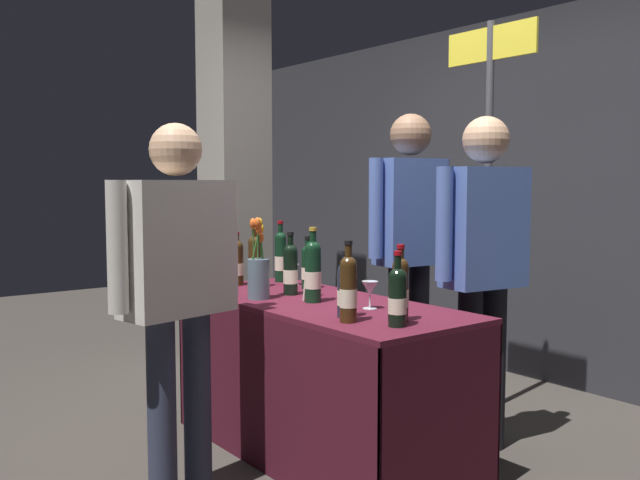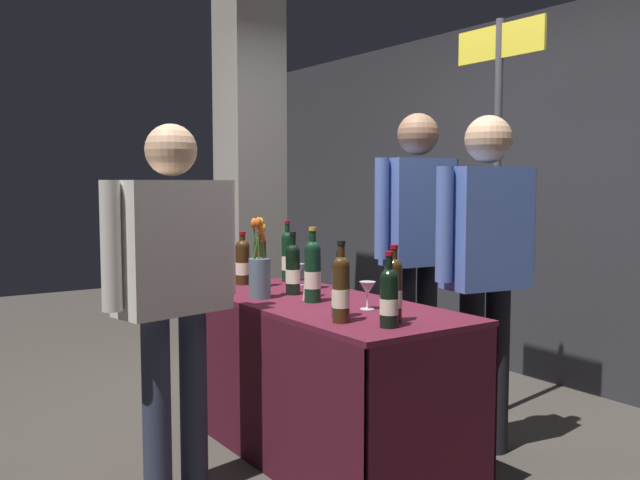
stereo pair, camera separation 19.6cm
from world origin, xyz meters
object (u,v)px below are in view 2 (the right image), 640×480
object	(u,v)px
featured_wine_bottle	(260,260)
flower_vase	(260,272)
wine_glass_near_vendor	(299,270)
vendor_presenter	(417,234)
taster_foreground_right	(173,274)
booth_signpost	(497,169)
wine_glass_mid	(367,289)
tasting_table	(320,349)
concrete_pillar	(249,132)
display_bottle_0	(341,288)

from	to	relation	value
featured_wine_bottle	flower_vase	size ratio (longest dim) A/B	0.84
wine_glass_near_vendor	vendor_presenter	size ratio (longest dim) A/B	0.07
taster_foreground_right	booth_signpost	bearing A→B (deg)	-13.75
vendor_presenter	wine_glass_near_vendor	bearing A→B (deg)	-18.94
booth_signpost	wine_glass_near_vendor	bearing A→B (deg)	-122.76
wine_glass_mid	vendor_presenter	bearing A→B (deg)	123.84
tasting_table	vendor_presenter	bearing A→B (deg)	104.50
wine_glass_near_vendor	flower_vase	size ratio (longest dim) A/B	0.29
wine_glass_mid	taster_foreground_right	xyz separation A→B (m)	(-0.29, -0.82, 0.10)
concrete_pillar	taster_foreground_right	distance (m)	2.48
concrete_pillar	featured_wine_bottle	distance (m)	1.67
wine_glass_mid	booth_signpost	bearing A→B (deg)	100.92
wine_glass_mid	flower_vase	distance (m)	0.60
display_bottle_0	wine_glass_near_vendor	bearing A→B (deg)	156.83
tasting_table	wine_glass_mid	world-z (taller)	wine_glass_mid
featured_wine_bottle	display_bottle_0	bearing A→B (deg)	-11.08
display_bottle_0	featured_wine_bottle	bearing A→B (deg)	168.92
featured_wine_bottle	booth_signpost	bearing A→B (deg)	60.06
wine_glass_mid	booth_signpost	xyz separation A→B (m)	(-0.21, 1.09, 0.56)
vendor_presenter	wine_glass_mid	bearing A→B (deg)	40.87
wine_glass_near_vendor	wine_glass_mid	size ratio (longest dim) A/B	0.94
wine_glass_mid	flower_vase	bearing A→B (deg)	-154.64
flower_vase	vendor_presenter	distance (m)	1.03
concrete_pillar	flower_vase	bearing A→B (deg)	-27.12
wine_glass_mid	taster_foreground_right	size ratio (longest dim) A/B	0.08
featured_wine_bottle	tasting_table	bearing A→B (deg)	1.16
wine_glass_near_vendor	wine_glass_mid	xyz separation A→B (m)	(0.81, -0.15, 0.01)
tasting_table	wine_glass_mid	xyz separation A→B (m)	(0.30, 0.06, 0.33)
taster_foreground_right	vendor_presenter	bearing A→B (deg)	-3.30
vendor_presenter	tasting_table	bearing A→B (deg)	21.52
featured_wine_bottle	flower_vase	xyz separation A→B (m)	(0.33, -0.19, -0.02)
concrete_pillar	vendor_presenter	world-z (taller)	concrete_pillar
display_bottle_0	booth_signpost	xyz separation A→B (m)	(-0.38, 1.36, 0.51)
featured_wine_bottle	wine_glass_mid	distance (m)	0.88
flower_vase	booth_signpost	world-z (taller)	booth_signpost
concrete_pillar	tasting_table	world-z (taller)	concrete_pillar
tasting_table	wine_glass_near_vendor	distance (m)	0.64
tasting_table	display_bottle_0	distance (m)	0.65
display_bottle_0	taster_foreground_right	world-z (taller)	taster_foreground_right
concrete_pillar	wine_glass_mid	bearing A→B (deg)	-14.99
concrete_pillar	tasting_table	size ratio (longest dim) A/B	2.11
booth_signpost	wine_glass_mid	bearing A→B (deg)	-79.08
featured_wine_bottle	wine_glass_mid	world-z (taller)	featured_wine_bottle
wine_glass_mid	flower_vase	xyz separation A→B (m)	(-0.54, -0.26, 0.04)
tasting_table	booth_signpost	world-z (taller)	booth_signpost
taster_foreground_right	wine_glass_near_vendor	bearing A→B (deg)	17.17
tasting_table	booth_signpost	xyz separation A→B (m)	(0.09, 1.14, 0.89)
tasting_table	wine_glass_mid	bearing A→B (deg)	10.64
featured_wine_bottle	wine_glass_mid	size ratio (longest dim) A/B	2.67
display_bottle_0	wine_glass_near_vendor	world-z (taller)	display_bottle_0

